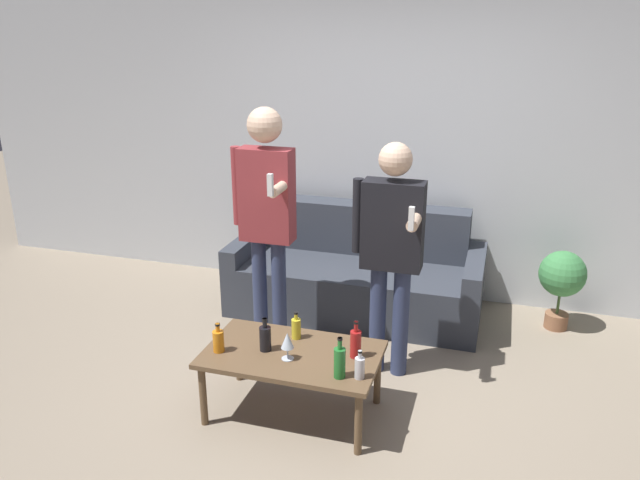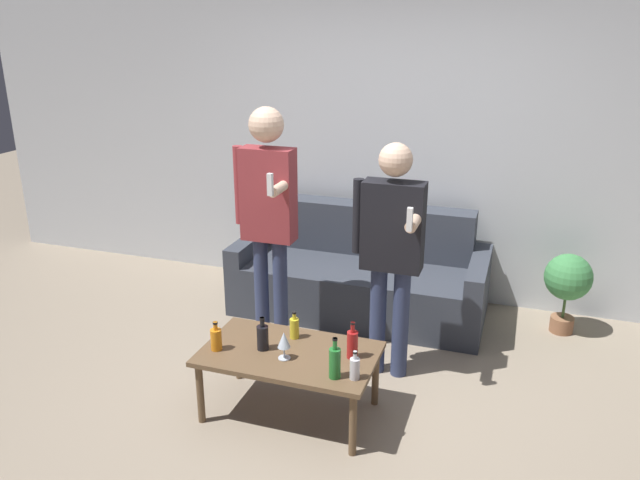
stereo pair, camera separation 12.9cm
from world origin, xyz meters
name	(u,v)px [view 2 (the right image)]	position (x,y,z in m)	size (l,w,h in m)	color
ground_plane	(321,412)	(0.00, 0.00, 0.00)	(16.00, 16.00, 0.00)	gray
wall_back	(397,140)	(0.00, 1.98, 1.35)	(8.00, 0.06, 2.70)	silver
couch	(361,275)	(-0.16, 1.50, 0.30)	(2.02, 0.85, 0.84)	#383D47
coffee_table	(289,358)	(-0.18, -0.06, 0.38)	(1.04, 0.61, 0.42)	brown
bottle_orange	(263,337)	(-0.34, -0.08, 0.50)	(0.07, 0.07, 0.21)	black
bottle_green	(355,368)	(0.27, -0.22, 0.49)	(0.06, 0.06, 0.17)	silver
bottle_dark	(294,327)	(-0.21, 0.12, 0.49)	(0.06, 0.06, 0.18)	yellow
bottle_yellow	(352,344)	(0.19, 0.00, 0.51)	(0.07, 0.07, 0.23)	#B21E1E
bottle_red	(335,362)	(0.16, -0.24, 0.52)	(0.07, 0.07, 0.24)	#23752D
bottle_clear	(216,339)	(-0.60, -0.17, 0.49)	(0.07, 0.07, 0.18)	orange
wine_glass_near	(284,341)	(-0.18, -0.14, 0.54)	(0.08, 0.08, 0.17)	silver
person_standing_left	(268,209)	(-0.60, 0.64, 1.07)	(0.43, 0.43, 1.76)	navy
person_standing_right	(391,243)	(0.28, 0.59, 0.94)	(0.46, 0.41, 1.59)	navy
potted_plant	(568,281)	(1.43, 1.61, 0.43)	(0.35, 0.35, 0.63)	#936042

